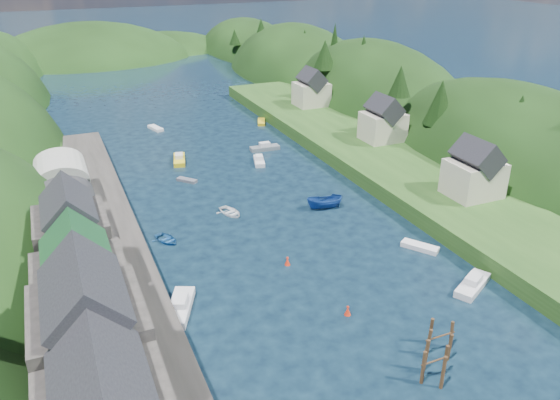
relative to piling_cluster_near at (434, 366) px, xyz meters
name	(u,v)px	position (x,y,z in m)	size (l,w,h in m)	color
ground	(228,172)	(-0.79, 53.62, -1.37)	(600.00, 600.00, 0.00)	black
hillside_right	(373,138)	(44.21, 78.62, -8.78)	(36.00, 245.56, 48.00)	black
far_hills	(125,84)	(0.43, 177.62, -12.17)	(103.00, 68.00, 44.00)	black
hill_trees	(203,87)	(-0.12, 68.46, 9.76)	(91.17, 150.15, 12.76)	black
quay_left	(103,292)	(-24.79, 23.62, -0.37)	(12.00, 110.00, 2.00)	#2D2B28
terrace_left_grass	(31,306)	(-31.79, 23.62, -0.12)	(12.00, 110.00, 2.50)	#234719
quayside_buildings	(89,323)	(-26.79, 10.01, 5.72)	(8.00, 35.84, 12.90)	#2D2B28
boat_sheds	(64,192)	(-26.79, 42.62, 3.91)	(7.00, 21.00, 7.50)	#2D2D30
terrace_right	(387,163)	(24.21, 43.62, -0.17)	(16.00, 120.00, 2.40)	#234719
right_bank_cottages	(377,122)	(27.21, 51.95, 4.48)	(9.00, 59.24, 8.41)	beige
piling_cluster_near	(434,366)	(0.00, 0.00, 0.00)	(2.82, 2.67, 3.88)	#382314
piling_cluster_far	(440,341)	(2.78, 2.72, -0.21)	(3.20, 2.99, 3.46)	#382314
channel_buoy_near	(348,311)	(-2.20, 10.95, -0.89)	(0.70, 0.70, 1.10)	red
channel_buoy_far	(287,261)	(-3.87, 22.30, -0.89)	(0.70, 0.70, 1.10)	red
moored_boats	(290,254)	(-2.93, 23.53, -0.72)	(36.41, 99.25, 2.44)	white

